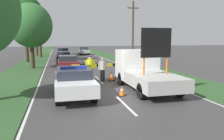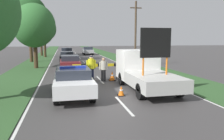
# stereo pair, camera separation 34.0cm
# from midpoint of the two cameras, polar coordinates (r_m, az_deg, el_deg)

# --- Properties ---
(ground_plane) EXTENTS (160.00, 160.00, 0.00)m
(ground_plane) POSITION_cam_midpoint_polar(r_m,az_deg,el_deg) (11.92, 0.76, -5.90)
(ground_plane) COLOR #3D3A3A
(lane_markings) EXTENTS (8.18, 69.85, 0.01)m
(lane_markings) POSITION_cam_midpoint_polar(r_m,az_deg,el_deg) (29.69, -7.38, 2.44)
(lane_markings) COLOR silver
(lane_markings) RESTS_ON ground
(grass_verge_left) EXTENTS (3.32, 120.00, 0.03)m
(grass_verge_left) POSITION_cam_midpoint_polar(r_m,az_deg,el_deg) (31.54, -18.25, 2.45)
(grass_verge_left) COLOR #2D5128
(grass_verge_left) RESTS_ON ground
(grass_verge_right) EXTENTS (3.32, 120.00, 0.03)m
(grass_verge_right) POSITION_cam_midpoint_polar(r_m,az_deg,el_deg) (32.51, 2.56, 3.00)
(grass_verge_right) COLOR #2D5128
(grass_verge_right) RESTS_ON ground
(police_car) EXTENTS (1.85, 4.76, 1.55)m
(police_car) POSITION_cam_midpoint_polar(r_m,az_deg,el_deg) (11.28, -9.31, -2.75)
(police_car) COLOR white
(police_car) RESTS_ON ground
(work_truck) EXTENTS (2.30, 5.50, 3.44)m
(work_truck) POSITION_cam_midpoint_polar(r_m,az_deg,el_deg) (13.00, 8.94, 0.06)
(work_truck) COLOR white
(work_truck) RESTS_ON ground
(road_barrier) EXTENTS (3.53, 0.08, 1.14)m
(road_barrier) POSITION_cam_midpoint_polar(r_m,az_deg,el_deg) (15.53, -3.14, 0.96)
(road_barrier) COLOR black
(road_barrier) RESTS_ON ground
(police_officer) EXTENTS (0.64, 0.41, 1.79)m
(police_officer) POSITION_cam_midpoint_polar(r_m,az_deg,el_deg) (14.82, -4.81, 1.01)
(police_officer) COLOR #191E38
(police_officer) RESTS_ON ground
(pedestrian_civilian) EXTENTS (0.58, 0.37, 1.63)m
(pedestrian_civilian) POSITION_cam_midpoint_polar(r_m,az_deg,el_deg) (14.91, -1.59, 0.66)
(pedestrian_civilian) COLOR #232326
(pedestrian_civilian) RESTS_ON ground
(traffic_cone_near_police) EXTENTS (0.47, 0.47, 0.64)m
(traffic_cone_near_police) POSITION_cam_midpoint_polar(r_m,az_deg,el_deg) (15.97, -4.93, -1.19)
(traffic_cone_near_police) COLOR black
(traffic_cone_near_police) RESTS_ON ground
(traffic_cone_centre_front) EXTENTS (0.44, 0.44, 0.61)m
(traffic_cone_centre_front) POSITION_cam_midpoint_polar(r_m,az_deg,el_deg) (16.04, 9.48, -1.29)
(traffic_cone_centre_front) COLOR black
(traffic_cone_centre_front) RESTS_ON ground
(traffic_cone_near_truck) EXTENTS (0.48, 0.48, 0.66)m
(traffic_cone_near_truck) POSITION_cam_midpoint_polar(r_m,az_deg,el_deg) (15.30, 0.69, -1.53)
(traffic_cone_near_truck) COLOR black
(traffic_cone_near_truck) RESTS_ON ground
(traffic_cone_behind_barrier) EXTENTS (0.42, 0.42, 0.58)m
(traffic_cone_behind_barrier) POSITION_cam_midpoint_polar(r_m,az_deg,el_deg) (14.95, -11.15, -2.07)
(traffic_cone_behind_barrier) COLOR black
(traffic_cone_behind_barrier) RESTS_ON ground
(traffic_cone_lane_edge) EXTENTS (0.37, 0.37, 0.51)m
(traffic_cone_lane_edge) POSITION_cam_midpoint_polar(r_m,az_deg,el_deg) (11.24, 3.30, -5.45)
(traffic_cone_lane_edge) COLOR black
(traffic_cone_lane_edge) RESTS_ON ground
(queued_car_wagon_maroon) EXTENTS (1.78, 4.23, 1.37)m
(queued_car_wagon_maroon) POSITION_cam_midpoint_polar(r_m,az_deg,el_deg) (20.95, -10.47, 2.02)
(queued_car_wagon_maroon) COLOR maroon
(queued_car_wagon_maroon) RESTS_ON ground
(queued_car_sedan_black) EXTENTS (1.71, 4.23, 1.37)m
(queued_car_sedan_black) POSITION_cam_midpoint_polar(r_m,az_deg,el_deg) (27.44, -11.33, 3.41)
(queued_car_sedan_black) COLOR black
(queued_car_sedan_black) RESTS_ON ground
(queued_car_suv_grey) EXTENTS (1.77, 4.45, 1.56)m
(queued_car_suv_grey) POSITION_cam_midpoint_polar(r_m,az_deg,el_deg) (34.72, -11.46, 4.48)
(queued_car_suv_grey) COLOR slate
(queued_car_suv_grey) RESTS_ON ground
(queued_car_sedan_silver) EXTENTS (1.82, 4.06, 1.47)m
(queued_car_sedan_silver) POSITION_cam_midpoint_polar(r_m,az_deg,el_deg) (41.59, -6.09, 5.10)
(queued_car_sedan_silver) COLOR #B2B2B7
(queued_car_sedan_silver) RESTS_ON ground
(roadside_tree_near_left) EXTENTS (3.55, 3.55, 7.49)m
(roadside_tree_near_left) POSITION_cam_midpoint_polar(r_m,az_deg,el_deg) (40.05, -17.97, 11.54)
(roadside_tree_near_left) COLOR #42301E
(roadside_tree_near_left) RESTS_ON ground
(roadside_tree_mid_left) EXTENTS (4.05, 4.05, 6.31)m
(roadside_tree_mid_left) POSITION_cam_midpoint_polar(r_m,az_deg,el_deg) (22.82, -19.25, 10.86)
(roadside_tree_mid_left) COLOR #42301E
(roadside_tree_mid_left) RESTS_ON ground
(roadside_tree_mid_right) EXTENTS (4.30, 4.30, 8.17)m
(roadside_tree_mid_right) POSITION_cam_midpoint_polar(r_m,az_deg,el_deg) (29.49, -20.50, 13.41)
(roadside_tree_mid_right) COLOR #42301E
(roadside_tree_mid_right) RESTS_ON ground
(roadside_tree_far_left) EXTENTS (3.76, 3.76, 6.48)m
(roadside_tree_far_left) POSITION_cam_midpoint_polar(r_m,az_deg,el_deg) (36.64, -17.05, 10.22)
(roadside_tree_far_left) COLOR #42301E
(roadside_tree_far_left) RESTS_ON ground
(utility_pole) EXTENTS (1.20, 0.20, 6.67)m
(utility_pole) POSITION_cam_midpoint_polar(r_m,az_deg,el_deg) (22.81, 6.59, 9.45)
(utility_pole) COLOR #473828
(utility_pole) RESTS_ON ground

